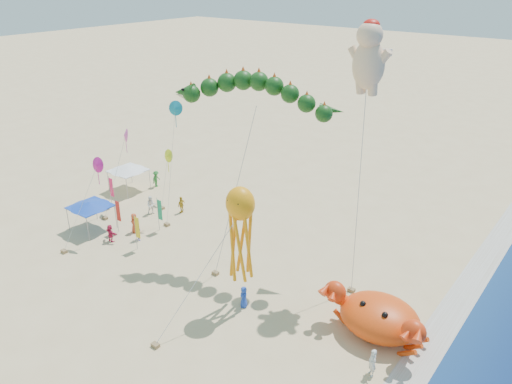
# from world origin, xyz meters

# --- Properties ---
(ground) EXTENTS (320.00, 320.00, 0.00)m
(ground) POSITION_xyz_m (0.00, 0.00, 0.00)
(ground) COLOR #D1B784
(ground) RESTS_ON ground
(foam_strip) EXTENTS (320.00, 320.00, 0.00)m
(foam_strip) POSITION_xyz_m (12.00, 0.00, 0.01)
(foam_strip) COLOR silver
(foam_strip) RESTS_ON ground
(crab_inflatable) EXTENTS (7.02, 4.86, 3.08)m
(crab_inflatable) POSITION_xyz_m (8.89, 0.61, 1.36)
(crab_inflatable) COLOR #E3400B
(crab_inflatable) RESTS_ON ground
(dragon_kite) EXTENTS (12.03, 7.38, 14.34)m
(dragon_kite) POSITION_xyz_m (-3.19, 3.37, 13.02)
(dragon_kite) COLOR #123D10
(dragon_kite) RESTS_ON ground
(cherub_kite) EXTENTS (2.43, 2.84, 18.62)m
(cherub_kite) POSITION_xyz_m (4.30, 5.46, 16.38)
(cherub_kite) COLOR #FFCB9B
(cherub_kite) RESTS_ON ground
(octopus_kite) EXTENTS (2.69, 7.73, 8.89)m
(octopus_kite) POSITION_xyz_m (0.00, -2.25, 6.10)
(octopus_kite) COLOR orange
(octopus_kite) RESTS_ON ground
(canopy_blue) EXTENTS (3.48, 3.48, 2.71)m
(canopy_blue) POSITION_xyz_m (-17.43, -1.93, 2.44)
(canopy_blue) COLOR gray
(canopy_blue) RESTS_ON ground
(canopy_white) EXTENTS (3.58, 3.58, 2.71)m
(canopy_white) POSITION_xyz_m (-21.65, 5.67, 2.44)
(canopy_white) COLOR gray
(canopy_white) RESTS_ON ground
(feather_flags) EXTENTS (8.94, 3.90, 3.20)m
(feather_flags) POSITION_xyz_m (-14.62, 0.24, 2.01)
(feather_flags) COLOR gray
(feather_flags) RESTS_ON ground
(beachgoers) EXTENTS (31.14, 11.93, 1.83)m
(beachgoers) POSITION_xyz_m (-12.33, 1.88, 0.86)
(beachgoers) COLOR gold
(beachgoers) RESTS_ON ground
(small_kites) EXTENTS (6.69, 12.38, 11.03)m
(small_kites) POSITION_xyz_m (-15.71, 2.85, 6.55)
(small_kites) COLOR #CC168E
(small_kites) RESTS_ON ground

